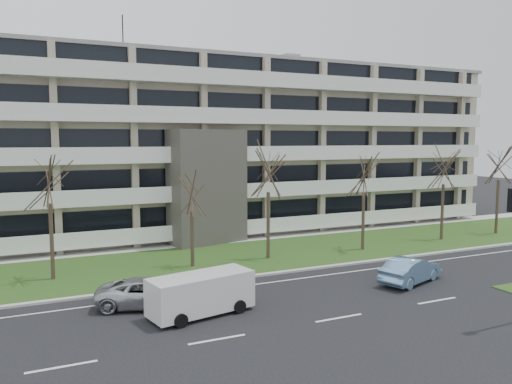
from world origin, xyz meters
name	(u,v)px	position (x,y,z in m)	size (l,w,h in m)	color
ground	(339,318)	(0.00, 0.00, 0.00)	(160.00, 160.00, 0.00)	black
grass_verge	(234,257)	(0.00, 13.00, 0.03)	(90.00, 10.00, 0.06)	#2A4F1A
curb	(264,274)	(0.00, 8.00, 0.06)	(90.00, 0.35, 0.12)	#B2B2AD
sidewalk	(208,243)	(0.00, 18.50, 0.04)	(90.00, 2.00, 0.08)	#B2B2AD
lane_edge_line	(276,282)	(0.00, 6.50, 0.01)	(90.00, 0.12, 0.01)	white
apartment_building	(182,146)	(-0.01, 25.32, 7.61)	(60.50, 15.10, 18.75)	#B8A58F
silver_pickup	(148,293)	(-7.66, 5.28, 0.70)	(2.32, 5.03, 1.40)	#B8BCC0
blue_sedan	(411,270)	(7.00, 3.10, 0.75)	(1.59, 4.57, 1.51)	#77A3CE
white_van	(202,290)	(-5.59, 3.12, 1.16)	(5.24, 2.80, 1.93)	silver
tree_2	(49,173)	(-11.74, 12.32, 6.31)	(4.06, 4.06, 8.11)	#382B21
tree_3	(192,190)	(-3.36, 11.80, 5.05)	(3.25, 3.25, 6.50)	#382B21
tree_4	(268,166)	(2.05, 11.71, 6.46)	(4.15, 4.15, 8.31)	#382B21
tree_5	(364,169)	(9.70, 11.27, 6.04)	(3.89, 3.89, 7.77)	#382B21
tree_6	(444,162)	(17.90, 11.67, 6.39)	(4.11, 4.11, 8.22)	#382B21
tree_7	(499,159)	(24.23, 11.67, 6.57)	(4.22, 4.22, 8.44)	#382B21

